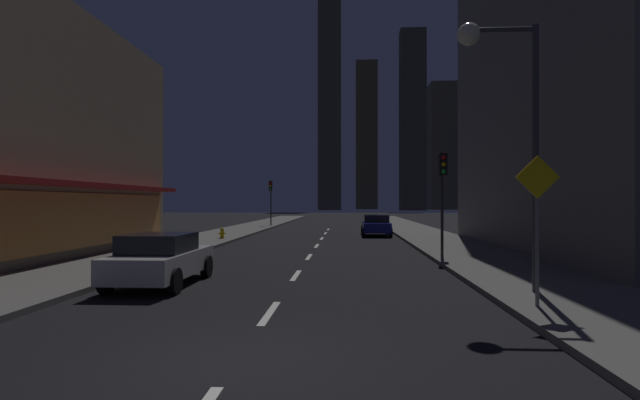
% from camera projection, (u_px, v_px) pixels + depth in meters
% --- Properties ---
extents(ground_plane, '(78.00, 136.00, 0.10)m').
position_uv_depth(ground_plane, '(327.00, 232.00, 38.93)').
color(ground_plane, black).
extents(sidewalk_right, '(4.00, 76.00, 0.15)m').
position_uv_depth(sidewalk_right, '(415.00, 231.00, 38.53)').
color(sidewalk_right, '#605E59').
rests_on(sidewalk_right, ground).
extents(sidewalk_left, '(4.00, 76.00, 0.15)m').
position_uv_depth(sidewalk_left, '(241.00, 230.00, 39.32)').
color(sidewalk_left, '#605E59').
rests_on(sidewalk_left, ground).
extents(lane_marking_center, '(0.16, 38.60, 0.01)m').
position_uv_depth(lane_marking_center, '(313.00, 251.00, 23.15)').
color(lane_marking_center, silver).
rests_on(lane_marking_center, ground).
extents(building_apartment_right, '(11.00, 20.00, 20.59)m').
position_uv_depth(building_apartment_right, '(630.00, 28.00, 22.18)').
color(building_apartment_right, slate).
rests_on(building_apartment_right, ground).
extents(skyscraper_distant_tall, '(6.70, 8.66, 67.08)m').
position_uv_depth(skyscraper_distant_tall, '(330.00, 97.00, 144.59)').
color(skyscraper_distant_tall, '#514D3D').
rests_on(skyscraper_distant_tall, ground).
extents(skyscraper_distant_mid, '(7.01, 5.86, 48.48)m').
position_uv_depth(skyscraper_distant_mid, '(367.00, 136.00, 159.93)').
color(skyscraper_distant_mid, '#4B4738').
rests_on(skyscraper_distant_mid, ground).
extents(skyscraper_distant_short, '(7.10, 5.21, 50.52)m').
position_uv_depth(skyscraper_distant_short, '(413.00, 120.00, 136.23)').
color(skyscraper_distant_short, '#474435').
rests_on(skyscraper_distant_short, ground).
extents(skyscraper_distant_slender, '(7.84, 8.38, 39.13)m').
position_uv_depth(skyscraper_distant_slender, '(442.00, 147.00, 151.14)').
color(skyscraper_distant_slender, '#514D3C').
rests_on(skyscraper_distant_slender, ground).
extents(car_parked_near, '(1.98, 4.24, 1.45)m').
position_uv_depth(car_parked_near, '(161.00, 259.00, 13.61)').
color(car_parked_near, silver).
rests_on(car_parked_near, ground).
extents(car_parked_far, '(1.98, 4.24, 1.45)m').
position_uv_depth(car_parked_far, '(376.00, 225.00, 33.49)').
color(car_parked_far, navy).
rests_on(car_parked_far, ground).
extents(fire_hydrant_far_left, '(0.42, 0.30, 0.65)m').
position_uv_depth(fire_hydrant_far_left, '(222.00, 233.00, 29.22)').
color(fire_hydrant_far_left, gold).
rests_on(fire_hydrant_far_left, sidewalk_left).
extents(traffic_light_near_right, '(0.32, 0.48, 4.20)m').
position_uv_depth(traffic_light_near_right, '(443.00, 181.00, 19.78)').
color(traffic_light_near_right, '#2D2D2D').
rests_on(traffic_light_near_right, sidewalk_right).
extents(traffic_light_far_left, '(0.32, 0.48, 4.20)m').
position_uv_depth(traffic_light_far_left, '(271.00, 193.00, 45.22)').
color(traffic_light_far_left, '#2D2D2D').
rests_on(traffic_light_far_left, sidewalk_left).
extents(street_lamp_right, '(1.96, 0.56, 6.58)m').
position_uv_depth(street_lamp_right, '(501.00, 90.00, 11.88)').
color(street_lamp_right, '#38383D').
rests_on(street_lamp_right, sidewalk_right).
extents(pedestrian_crossing_sign, '(0.91, 0.08, 3.15)m').
position_uv_depth(pedestrian_crossing_sign, '(537.00, 217.00, 10.18)').
color(pedestrian_crossing_sign, slate).
rests_on(pedestrian_crossing_sign, sidewalk_right).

